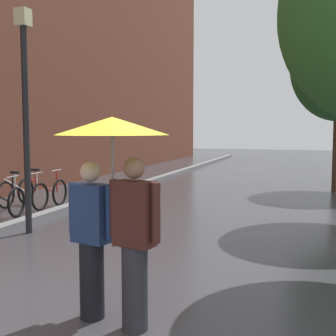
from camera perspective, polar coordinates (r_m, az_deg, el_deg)
The scene contains 6 objects.
ground_plane at distance 5.14m, azimuth -14.10°, elevation -18.03°, with size 80.00×80.00×0.00m, color #38383D.
kerb_strip at distance 15.24m, azimuth -4.11°, elevation -2.25°, with size 0.30×36.00×0.12m, color slate.
parked_bicycle_2 at distance 11.49m, azimuth -18.40°, elevation -3.32°, with size 1.08×0.70×0.96m.
parked_bicycle_3 at distance 12.08m, azimuth -16.01°, elevation -2.85°, with size 1.11×0.74×0.96m.
couple_under_umbrella at distance 4.46m, azimuth -7.24°, elevation -2.49°, with size 1.14×1.14×2.13m.
street_lamp_post at distance 8.77m, azimuth -18.04°, elevation 7.92°, with size 0.24×0.24×4.23m.
Camera 1 is at (2.57, -3.97, 2.01)m, focal length 46.88 mm.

